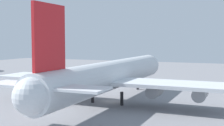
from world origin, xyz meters
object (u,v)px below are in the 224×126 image
cargo_airplane (112,75)px  catering_truck (135,78)px  safety_cone_nose (139,83)px  cargo_loader (81,84)px

cargo_airplane → catering_truck: 34.92m
cargo_airplane → safety_cone_nose: bearing=5.8°
cargo_airplane → cargo_loader: 23.26m
catering_truck → cargo_airplane: bearing=-169.8°
cargo_airplane → safety_cone_nose: (28.39, 2.89, -5.55)m
catering_truck → safety_cone_nose: bearing=-150.1°
catering_truck → cargo_loader: bearing=150.5°
cargo_airplane → safety_cone_nose: size_ratio=80.44×
safety_cone_nose → cargo_airplane: bearing=-174.2°
cargo_airplane → catering_truck: bearing=10.2°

